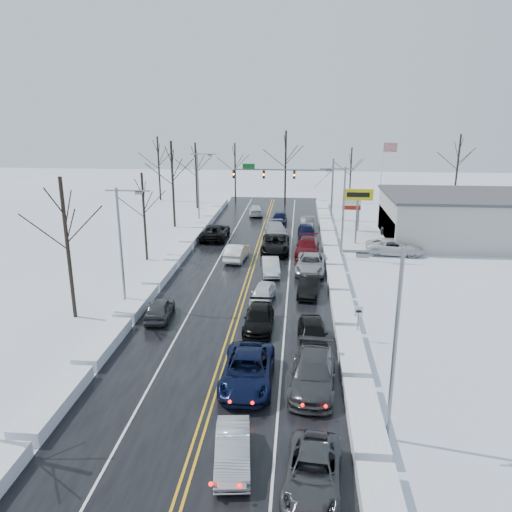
# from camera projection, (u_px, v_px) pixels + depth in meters

# --- Properties ---
(ground) EXTENTS (160.00, 160.00, 0.00)m
(ground) POSITION_uv_depth(u_px,v_px,m) (244.00, 292.00, 40.44)
(ground) COLOR silver
(ground) RESTS_ON ground
(road_surface) EXTENTS (14.00, 84.00, 0.01)m
(road_surface) POSITION_uv_depth(u_px,v_px,m) (247.00, 283.00, 42.34)
(road_surface) COLOR black
(road_surface) RESTS_ON ground
(snow_bank_left) EXTENTS (1.55, 72.00, 0.74)m
(snow_bank_left) POSITION_uv_depth(u_px,v_px,m) (159.00, 281.00, 42.99)
(snow_bank_left) COLOR white
(snow_bank_left) RESTS_ON ground
(snow_bank_right) EXTENTS (1.55, 72.00, 0.74)m
(snow_bank_right) POSITION_uv_depth(u_px,v_px,m) (337.00, 286.00, 41.70)
(snow_bank_right) COLOR white
(snow_bank_right) RESTS_ON ground
(traffic_signal_mast) EXTENTS (13.28, 0.39, 8.00)m
(traffic_signal_mast) POSITION_uv_depth(u_px,v_px,m) (294.00, 178.00, 65.27)
(traffic_signal_mast) COLOR slate
(traffic_signal_mast) RESTS_ON ground
(tires_plus_sign) EXTENTS (3.20, 0.34, 6.00)m
(tires_plus_sign) POSITION_uv_depth(u_px,v_px,m) (358.00, 198.00, 53.37)
(tires_plus_sign) COLOR slate
(tires_plus_sign) RESTS_ON ground
(used_vehicles_sign) EXTENTS (2.20, 0.22, 4.65)m
(used_vehicles_sign) POSITION_uv_depth(u_px,v_px,m) (352.00, 203.00, 59.58)
(used_vehicles_sign) COLOR slate
(used_vehicles_sign) RESTS_ON ground
(speed_limit_sign) EXTENTS (0.55, 0.09, 2.35)m
(speed_limit_sign) POSITION_uv_depth(u_px,v_px,m) (358.00, 317.00, 31.64)
(speed_limit_sign) COLOR slate
(speed_limit_sign) RESTS_ON ground
(flagpole) EXTENTS (1.87, 1.20, 10.00)m
(flagpole) POSITION_uv_depth(u_px,v_px,m) (383.00, 173.00, 66.06)
(flagpole) COLOR silver
(flagpole) RESTS_ON ground
(dealership_building) EXTENTS (20.40, 12.40, 5.30)m
(dealership_building) POSITION_uv_depth(u_px,v_px,m) (479.00, 218.00, 54.81)
(dealership_building) COLOR #A2A29E
(dealership_building) RESTS_ON ground
(streetlight_se) EXTENTS (3.20, 0.25, 9.00)m
(streetlight_se) POSITION_uv_depth(u_px,v_px,m) (391.00, 332.00, 21.03)
(streetlight_se) COLOR slate
(streetlight_se) RESTS_ON ground
(streetlight_ne) EXTENTS (3.20, 0.25, 9.00)m
(streetlight_ne) POSITION_uv_depth(u_px,v_px,m) (341.00, 206.00, 47.74)
(streetlight_ne) COLOR slate
(streetlight_ne) RESTS_ON ground
(streetlight_sw) EXTENTS (3.20, 0.25, 9.00)m
(streetlight_sw) POSITION_uv_depth(u_px,v_px,m) (123.00, 239.00, 35.80)
(streetlight_sw) COLOR slate
(streetlight_sw) RESTS_ON ground
(streetlight_nw) EXTENTS (3.20, 0.25, 9.00)m
(streetlight_nw) POSITION_uv_depth(u_px,v_px,m) (200.00, 182.00, 62.51)
(streetlight_nw) COLOR slate
(streetlight_nw) RESTS_ON ground
(tree_left_b) EXTENTS (4.00, 4.00, 10.00)m
(tree_left_b) POSITION_uv_depth(u_px,v_px,m) (65.00, 221.00, 33.68)
(tree_left_b) COLOR #2D231C
(tree_left_b) RESTS_ON ground
(tree_left_c) EXTENTS (3.40, 3.40, 8.50)m
(tree_left_c) POSITION_uv_depth(u_px,v_px,m) (143.00, 200.00, 47.25)
(tree_left_c) COLOR #2D231C
(tree_left_c) RESTS_ON ground
(tree_left_d) EXTENTS (4.20, 4.20, 10.50)m
(tree_left_d) POSITION_uv_depth(u_px,v_px,m) (172.00, 168.00, 60.26)
(tree_left_d) COLOR #2D231C
(tree_left_d) RESTS_ON ground
(tree_left_e) EXTENTS (3.80, 3.80, 9.50)m
(tree_left_e) POSITION_uv_depth(u_px,v_px,m) (196.00, 163.00, 71.88)
(tree_left_e) COLOR #2D231C
(tree_left_e) RESTS_ON ground
(tree_far_a) EXTENTS (4.00, 4.00, 10.00)m
(tree_far_a) POSITION_uv_depth(u_px,v_px,m) (158.00, 156.00, 78.11)
(tree_far_a) COLOR #2D231C
(tree_far_a) RESTS_ON ground
(tree_far_b) EXTENTS (3.60, 3.60, 9.00)m
(tree_far_b) POSITION_uv_depth(u_px,v_px,m) (235.00, 161.00, 78.25)
(tree_far_b) COLOR #2D231C
(tree_far_b) RESTS_ON ground
(tree_far_c) EXTENTS (4.40, 4.40, 11.00)m
(tree_far_c) POSITION_uv_depth(u_px,v_px,m) (286.00, 153.00, 75.26)
(tree_far_c) COLOR #2D231C
(tree_far_c) RESTS_ON ground
(tree_far_d) EXTENTS (3.40, 3.40, 8.50)m
(tree_far_d) POSITION_uv_depth(u_px,v_px,m) (351.00, 164.00, 76.35)
(tree_far_d) COLOR #2D231C
(tree_far_d) RESTS_ON ground
(tree_far_e) EXTENTS (4.20, 4.20, 10.50)m
(tree_far_e) POSITION_uv_depth(u_px,v_px,m) (459.00, 156.00, 75.06)
(tree_far_e) COLOR #2D231C
(tree_far_e) RESTS_ON ground
(queued_car_1) EXTENTS (1.91, 4.26, 1.36)m
(queued_car_1) POSITION_uv_depth(u_px,v_px,m) (233.00, 463.00, 21.02)
(queued_car_1) COLOR #AFB2B8
(queued_car_1) RESTS_ON ground
(queued_car_2) EXTENTS (2.76, 5.92, 1.64)m
(queued_car_2) POSITION_uv_depth(u_px,v_px,m) (248.00, 384.00, 27.05)
(queued_car_2) COLOR black
(queued_car_2) RESTS_ON ground
(queued_car_3) EXTENTS (1.96, 4.78, 1.38)m
(queued_car_3) POSITION_uv_depth(u_px,v_px,m) (259.00, 328.00, 33.86)
(queued_car_3) COLOR black
(queued_car_3) RESTS_ON ground
(queued_car_4) EXTENTS (2.05, 4.12, 1.35)m
(queued_car_4) POSITION_uv_depth(u_px,v_px,m) (263.00, 301.00, 38.54)
(queued_car_4) COLOR silver
(queued_car_4) RESTS_ON ground
(queued_car_5) EXTENTS (1.96, 4.41, 1.41)m
(queued_car_5) POSITION_uv_depth(u_px,v_px,m) (271.00, 274.00, 44.84)
(queued_car_5) COLOR silver
(queued_car_5) RESTS_ON ground
(queued_car_6) EXTENTS (2.98, 6.23, 1.71)m
(queued_car_6) POSITION_uv_depth(u_px,v_px,m) (275.00, 252.00, 51.56)
(queued_car_6) COLOR black
(queued_car_6) RESTS_ON ground
(queued_car_7) EXTENTS (3.19, 6.19, 1.72)m
(queued_car_7) POSITION_uv_depth(u_px,v_px,m) (276.00, 238.00, 56.87)
(queued_car_7) COLOR #A7A9AF
(queued_car_7) RESTS_ON ground
(queued_car_8) EXTENTS (1.93, 4.59, 1.55)m
(queued_car_8) POSITION_uv_depth(u_px,v_px,m) (279.00, 225.00, 63.47)
(queued_car_8) COLOR black
(queued_car_8) RESTS_ON ground
(queued_car_10) EXTENTS (2.65, 4.98, 1.33)m
(queued_car_10) POSITION_uv_depth(u_px,v_px,m) (312.00, 486.00, 19.75)
(queued_car_10) COLOR #3A3C3F
(queued_car_10) RESTS_ON ground
(queued_car_11) EXTENTS (2.79, 5.93, 1.67)m
(queued_car_11) POSITION_uv_depth(u_px,v_px,m) (312.00, 387.00, 26.71)
(queued_car_11) COLOR #383A3C
(queued_car_11) RESTS_ON ground
(queued_car_12) EXTENTS (2.05, 4.58, 1.53)m
(queued_car_12) POSITION_uv_depth(u_px,v_px,m) (312.00, 344.00, 31.57)
(queued_car_12) COLOR black
(queued_car_12) RESTS_ON ground
(queued_car_13) EXTENTS (1.96, 4.65, 1.50)m
(queued_car_13) POSITION_uv_depth(u_px,v_px,m) (309.00, 294.00, 39.97)
(queued_car_13) COLOR black
(queued_car_13) RESTS_ON ground
(queued_car_14) EXTENTS (3.00, 5.82, 1.57)m
(queued_car_14) POSITION_uv_depth(u_px,v_px,m) (310.00, 272.00, 45.37)
(queued_car_14) COLOR #9A9DA2
(queued_car_14) RESTS_ON ground
(queued_car_15) EXTENTS (2.62, 5.79, 1.65)m
(queued_car_15) POSITION_uv_depth(u_px,v_px,m) (307.00, 255.00, 50.63)
(queued_car_15) COLOR #520A11
(queued_car_15) RESTS_ON ground
(queued_car_16) EXTENTS (2.11, 4.78, 1.60)m
(queued_car_16) POSITION_uv_depth(u_px,v_px,m) (306.00, 238.00, 56.84)
(queued_car_16) COLOR black
(queued_car_16) RESTS_ON ground
(queued_car_17) EXTENTS (1.78, 4.60, 1.49)m
(queued_car_17) POSITION_uv_depth(u_px,v_px,m) (307.00, 229.00, 61.25)
(queued_car_17) COLOR #3E4043
(queued_car_17) RESTS_ON ground
(oncoming_car_0) EXTENTS (2.15, 4.95, 1.58)m
(oncoming_car_0) POSITION_uv_depth(u_px,v_px,m) (237.00, 260.00, 48.90)
(oncoming_car_0) COLOR white
(oncoming_car_0) RESTS_ON ground
(oncoming_car_1) EXTENTS (2.79, 6.05, 1.68)m
(oncoming_car_1) POSITION_uv_depth(u_px,v_px,m) (215.00, 239.00, 56.72)
(oncoming_car_1) COLOR black
(oncoming_car_1) RESTS_ON ground
(oncoming_car_2) EXTENTS (2.38, 4.90, 1.37)m
(oncoming_car_2) POSITION_uv_depth(u_px,v_px,m) (256.00, 215.00, 69.04)
(oncoming_car_2) COLOR silver
(oncoming_car_2) RESTS_ON ground
(oncoming_car_3) EXTENTS (1.95, 4.26, 1.42)m
(oncoming_car_3) POSITION_uv_depth(u_px,v_px,m) (160.00, 318.00, 35.48)
(oncoming_car_3) COLOR #3D4042
(oncoming_car_3) RESTS_ON ground
(parked_car_0) EXTENTS (5.89, 3.06, 1.59)m
(parked_car_0) POSITION_uv_depth(u_px,v_px,m) (394.00, 254.00, 50.68)
(parked_car_0) COLOR silver
(parked_car_0) RESTS_ON ground
(parked_car_1) EXTENTS (2.24, 5.28, 1.52)m
(parked_car_1) POSITION_uv_depth(u_px,v_px,m) (414.00, 244.00, 54.50)
(parked_car_1) COLOR #414346
(parked_car_1) RESTS_ON ground
(parked_car_2) EXTENTS (2.41, 4.97, 1.63)m
(parked_car_2) POSITION_uv_depth(u_px,v_px,m) (388.00, 232.00, 59.57)
(parked_car_2) COLOR black
(parked_car_2) RESTS_ON ground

